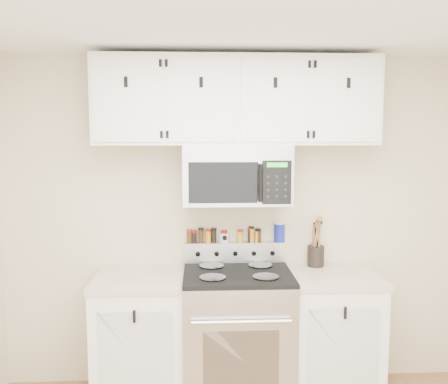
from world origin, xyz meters
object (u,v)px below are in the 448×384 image
(salt_canister, at_px, (279,232))
(utensil_crock, at_px, (316,254))
(range, at_px, (237,335))
(microwave, at_px, (237,174))

(salt_canister, bearing_deg, utensil_crock, -10.45)
(utensil_crock, bearing_deg, range, -159.21)
(utensil_crock, relative_size, salt_canister, 2.43)
(range, height_order, microwave, microwave)
(utensil_crock, xyz_separation_m, salt_canister, (-0.27, 0.05, 0.16))
(range, height_order, salt_canister, salt_canister)
(microwave, distance_m, salt_canister, 0.59)
(range, relative_size, microwave, 1.45)
(microwave, relative_size, salt_canister, 5.06)
(microwave, xyz_separation_m, salt_canister, (0.34, 0.16, -0.45))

